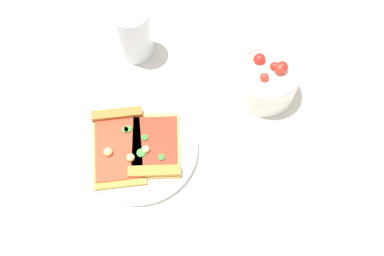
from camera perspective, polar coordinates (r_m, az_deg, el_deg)
ground_plane at (r=0.79m, az=-3.30°, el=-2.77°), size 2.40×2.40×0.00m
plate at (r=0.79m, az=-7.48°, el=-2.71°), size 0.23×0.23×0.01m
pizza_slice_near at (r=0.78m, az=-10.43°, el=-1.80°), size 0.16×0.10×0.02m
pizza_slice_far at (r=0.77m, az=-5.36°, el=-3.04°), size 0.14×0.11×0.02m
salad_bowl at (r=0.83m, az=10.46°, el=6.73°), size 0.13×0.13×0.09m
soda_glass at (r=0.88m, az=-8.33°, el=13.05°), size 0.08×0.08×0.12m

